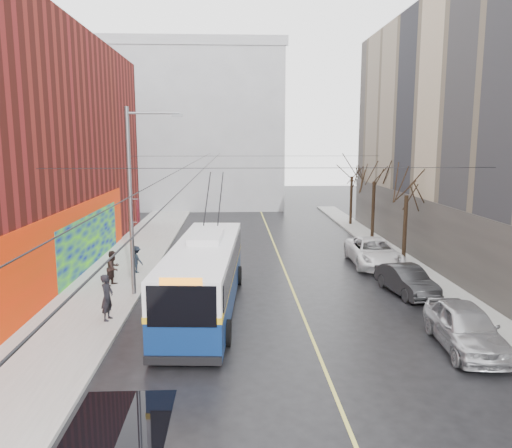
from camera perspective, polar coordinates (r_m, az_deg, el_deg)
The scene contains 20 objects.
ground at distance 15.49m, azimuth 3.35°, elevation -19.27°, with size 140.00×140.00×0.00m, color black.
sidewalk_left at distance 27.33m, azimuth -16.47°, elevation -6.57°, with size 4.00×60.00×0.15m, color gray.
sidewalk_right at distance 28.54m, azimuth 19.09°, elevation -6.03°, with size 2.00×60.00×0.15m, color gray.
lane_line at distance 28.64m, azimuth 3.42°, elevation -5.61°, with size 0.12×50.00×0.01m, color #BFB74C.
building_far at distance 58.68m, azimuth -7.22°, elevation 10.92°, with size 20.50×12.10×18.00m.
streetlight_pole at distance 24.10m, azimuth -13.81°, elevation 3.01°, with size 2.65×0.60×9.00m.
catenary_wires at distance 28.31m, azimuth -4.84°, elevation 7.01°, with size 18.00×60.00×0.22m.
tree_near at distance 31.41m, azimuth 16.89°, elevation 4.55°, with size 3.20×3.20×6.40m.
tree_mid at distance 38.04m, azimuth 13.40°, elevation 5.90°, with size 3.20×3.20×6.68m.
tree_far at distance 44.81m, azimuth 10.93°, elevation 6.35°, with size 3.20×3.20×6.57m.
puddle at distance 14.88m, azimuth -15.17°, elevation -20.86°, with size 2.63×3.24×0.01m, color black.
pigeons_flying at distance 23.28m, azimuth -5.91°, elevation 9.24°, with size 5.82×3.75×1.48m.
trolleybus at distance 22.24m, azimuth -5.92°, elevation -5.81°, with size 3.46×12.30×5.77m.
parked_car_a at distance 19.86m, azimuth 22.81°, elevation -10.79°, with size 1.93×4.80×1.64m, color #ABABB0.
parked_car_b at distance 25.69m, azimuth 16.82°, elevation -6.17°, with size 1.48×4.23×1.39m, color #252628.
parked_car_c at distance 31.03m, azimuth 13.28°, elevation -3.15°, with size 2.66×5.77×1.60m, color white.
following_car at distance 36.05m, azimuth -6.18°, elevation -1.42°, with size 1.59×3.96×1.35m, color silver.
pedestrian_a at distance 21.54m, azimuth -16.65°, elevation -8.03°, with size 0.70×0.46×1.93m, color black.
pedestrian_b at distance 26.56m, azimuth -15.99°, elevation -4.85°, with size 0.87×0.68×1.79m, color black.
pedestrian_c at distance 28.75m, azimuth -13.54°, elevation -3.94°, with size 0.98×0.56×1.52m, color black.
Camera 1 is at (-1.49, -13.50, 7.44)m, focal length 35.00 mm.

